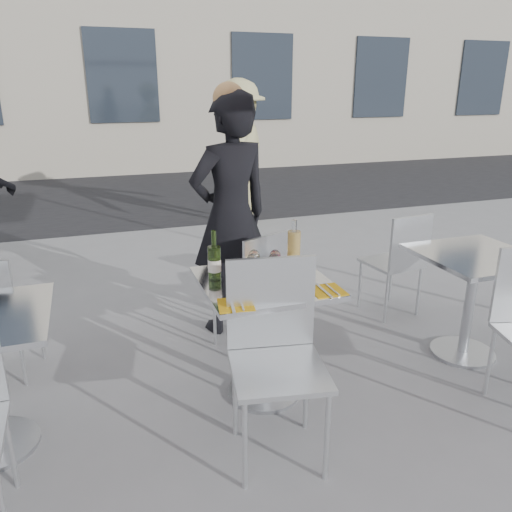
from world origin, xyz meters
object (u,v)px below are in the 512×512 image
object	(u,v)px
wineglass_red_b	(275,258)
napkin_left	(236,304)
salad_plate	(268,273)
wineglass_white_a	(252,262)
wineglass_white_b	(254,257)
wineglass_red_a	(274,262)
sugar_shaker	(295,265)
side_chair_rfar	(400,256)
woman_diner	(231,216)
napkin_right	(327,290)
pedestrian_b	(239,154)
pizza_near	(266,287)
carafe	(294,247)
wine_bottle	(214,261)
chair_far	(257,283)
pizza_far	(266,267)
chair_near	(275,343)
main_table	(264,314)
side_table_right	(472,283)

from	to	relation	value
wineglass_red_b	napkin_left	world-z (taller)	wineglass_red_b
salad_plate	wineglass_white_a	xyz separation A→B (m)	(-0.09, 0.01, 0.07)
wineglass_white_b	wineglass_red_a	bearing A→B (deg)	-52.71
sugar_shaker	wineglass_white_b	world-z (taller)	wineglass_white_b
side_chair_rfar	salad_plate	xyz separation A→B (m)	(-1.37, -0.68, 0.27)
woman_diner	napkin_right	bearing A→B (deg)	83.96
pedestrian_b	napkin_right	world-z (taller)	pedestrian_b
pizza_near	wineglass_red_a	world-z (taller)	wineglass_red_a
woman_diner	wineglass_red_a	xyz separation A→B (m)	(-0.02, -0.95, -0.03)
side_chair_rfar	wineglass_white_a	world-z (taller)	wineglass_white_a
carafe	napkin_right	size ratio (longest dim) A/B	1.45
carafe	wineglass_red_a	bearing A→B (deg)	-137.75
sugar_shaker	napkin_right	size ratio (longest dim) A/B	0.53
wine_bottle	woman_diner	bearing A→B (deg)	68.10
wineglass_white_a	wineglass_red_a	size ratio (longest dim) A/B	1.00
woman_diner	pizza_near	bearing A→B (deg)	68.92
wineglass_red_b	napkin_right	world-z (taller)	wineglass_red_b
woman_diner	carafe	distance (m)	0.79
pedestrian_b	wineglass_red_a	bearing A→B (deg)	21.88
chair_far	wineglass_red_a	bearing A→B (deg)	59.81
pedestrian_b	napkin_right	distance (m)	4.28
pizza_near	side_chair_rfar	bearing A→B (deg)	29.59
chair_far	side_chair_rfar	distance (m)	1.29
napkin_right	wine_bottle	bearing A→B (deg)	147.87
pedestrian_b	pizza_far	size ratio (longest dim) A/B	6.20
woman_diner	carafe	world-z (taller)	woman_diner
napkin_right	chair_near	bearing A→B (deg)	-152.54
wineglass_red_b	napkin_right	distance (m)	0.38
main_table	wineglass_red_b	world-z (taller)	wineglass_red_b
carafe	napkin_right	bearing A→B (deg)	-88.21
wine_bottle	napkin_right	size ratio (longest dim) A/B	1.47
chair_far	wine_bottle	distance (m)	0.67
pizza_far	woman_diner	bearing A→B (deg)	89.73
main_table	chair_near	size ratio (longest dim) A/B	0.75
pedestrian_b	pizza_near	bearing A→B (deg)	21.11
wine_bottle	side_table_right	bearing A→B (deg)	-3.24
woman_diner	wineglass_white_a	distance (m)	0.93
main_table	chair_near	bearing A→B (deg)	-102.99
pizza_near	chair_far	bearing A→B (deg)	75.46
chair_near	pizza_far	xyz separation A→B (m)	(0.17, 0.61, 0.17)
pedestrian_b	wineglass_red_a	distance (m)	4.08
wine_bottle	wineglass_red_a	world-z (taller)	wine_bottle
main_table	pizza_near	xyz separation A→B (m)	(-0.03, -0.11, 0.22)
pizza_near	wineglass_red_b	xyz separation A→B (m)	(0.12, 0.18, 0.10)
side_table_right	wineglass_white_b	xyz separation A→B (m)	(-1.53, 0.10, 0.32)
pizza_far	wineglass_white_b	size ratio (longest dim) A/B	1.95
side_table_right	chair_far	distance (m)	1.46
chair_far	wine_bottle	size ratio (longest dim) A/B	3.01
main_table	wine_bottle	bearing A→B (deg)	159.45
pizza_near	carafe	xyz separation A→B (m)	(0.29, 0.30, 0.11)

